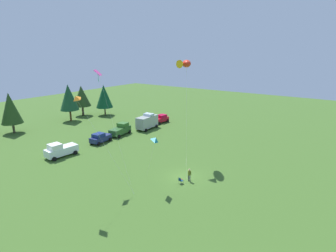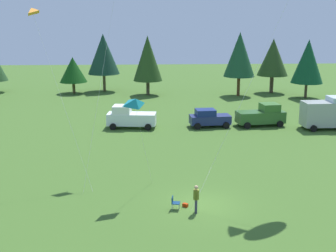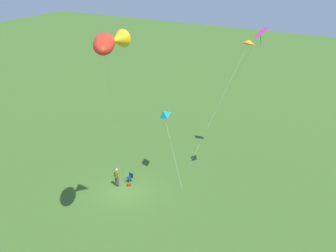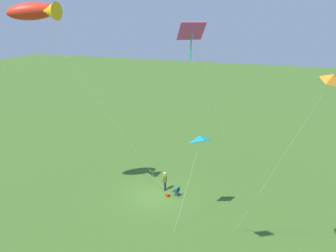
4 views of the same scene
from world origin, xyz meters
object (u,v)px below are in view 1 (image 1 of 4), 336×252
at_px(car_navy_hatch, 100,138).
at_px(folding_chair, 180,180).
at_px(person_kite_flyer, 189,174).
at_px(kite_large_fish, 185,64).
at_px(kite_diamond_rainbow, 99,77).
at_px(car_red_sedan, 161,119).
at_px(kite_delta_teal, 156,139).
at_px(kite_delta_orange, 76,98).
at_px(truck_green_flatbed, 121,130).
at_px(truck_white_pickup, 60,150).
at_px(van_motorhome_grey, 147,122).
at_px(backpack_on_grass, 181,180).

bearing_deg(car_navy_hatch, folding_chair, 71.78).
bearing_deg(person_kite_flyer, kite_large_fish, 38.08).
bearing_deg(kite_diamond_rainbow, car_red_sedan, 20.97).
bearing_deg(kite_delta_teal, folding_chair, -42.85).
bearing_deg(kite_delta_orange, truck_green_flatbed, 35.30).
relative_size(kite_large_fish, kite_delta_orange, 1.26).
relative_size(kite_diamond_rainbow, kite_delta_teal, 2.14).
relative_size(kite_large_fish, kite_diamond_rainbow, 1.08).
bearing_deg(truck_green_flatbed, kite_delta_orange, -152.71).
distance_m(truck_green_flatbed, kite_diamond_rainbow, 22.10).
relative_size(person_kite_flyer, truck_white_pickup, 0.34).
bearing_deg(kite_diamond_rainbow, van_motorhome_grey, 24.79).
xyz_separation_m(folding_chair, car_navy_hatch, (4.92, 20.83, 0.46)).
distance_m(kite_large_fish, kite_diamond_rainbow, 13.21).
distance_m(van_motorhome_grey, kite_delta_orange, 31.07).
bearing_deg(kite_diamond_rainbow, backpack_on_grass, -64.62).
xyz_separation_m(truck_green_flatbed, kite_delta_orange, (-20.05, -14.20, 10.70)).
bearing_deg(kite_large_fish, van_motorhome_grey, 59.29).
height_order(car_red_sedan, kite_large_fish, kite_large_fish).
distance_m(truck_green_flatbed, kite_delta_teal, 23.56).
relative_size(car_red_sedan, kite_delta_teal, 0.65).
bearing_deg(car_red_sedan, truck_green_flatbed, -178.92).
bearing_deg(kite_delta_teal, kite_delta_orange, 146.01).
height_order(truck_white_pickup, kite_delta_teal, kite_delta_teal).
xyz_separation_m(backpack_on_grass, kite_delta_orange, (-10.15, 6.62, 11.69)).
bearing_deg(kite_large_fish, car_red_sedan, 46.41).
xyz_separation_m(backpack_on_grass, kite_diamond_rainbow, (-4.49, 9.46, 13.33)).
height_order(backpack_on_grass, car_red_sedan, car_red_sedan).
distance_m(folding_chair, truck_green_flatbed, 23.67).
distance_m(person_kite_flyer, kite_large_fish, 16.22).
bearing_deg(kite_diamond_rainbow, person_kite_flyer, -63.97).
relative_size(truck_green_flatbed, kite_delta_teal, 0.78).
xyz_separation_m(truck_white_pickup, kite_delta_orange, (-6.12, -13.94, 10.70)).
distance_m(truck_white_pickup, kite_delta_teal, 19.49).
relative_size(car_navy_hatch, kite_diamond_rainbow, 0.30).
height_order(backpack_on_grass, truck_green_flatbed, truck_green_flatbed).
bearing_deg(kite_large_fish, folding_chair, -151.02).
bearing_deg(kite_large_fish, car_navy_hatch, 101.72).
height_order(kite_large_fish, kite_diamond_rainbow, kite_large_fish).
bearing_deg(kite_delta_orange, kite_large_fish, -7.59).
relative_size(folding_chair, truck_white_pickup, 0.16).
distance_m(backpack_on_grass, kite_delta_orange, 16.84).
bearing_deg(person_kite_flyer, folding_chair, 158.15).
relative_size(backpack_on_grass, truck_green_flatbed, 0.06).
distance_m(car_navy_hatch, kite_diamond_rainbow, 18.80).
bearing_deg(truck_white_pickup, van_motorhome_grey, -178.04).
height_order(backpack_on_grass, kite_diamond_rainbow, kite_diamond_rainbow).
distance_m(backpack_on_grass, car_navy_hatch, 20.94).
bearing_deg(kite_large_fish, kite_diamond_rainbow, 156.69).
xyz_separation_m(truck_green_flatbed, van_motorhome_grey, (6.51, -1.70, 0.54)).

